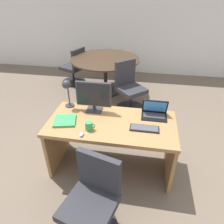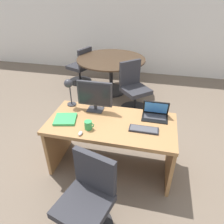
{
  "view_description": "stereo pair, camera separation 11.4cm",
  "coord_description": "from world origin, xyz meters",
  "px_view_note": "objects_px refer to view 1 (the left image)",
  "views": [
    {
      "loc": [
        0.35,
        -2.0,
        2.15
      ],
      "look_at": [
        0.0,
        0.04,
        0.85
      ],
      "focal_mm": 33.34,
      "sensor_mm": 36.0,
      "label": 1
    },
    {
      "loc": [
        0.46,
        -1.98,
        2.15
      ],
      "look_at": [
        0.0,
        0.04,
        0.85
      ],
      "focal_mm": 33.34,
      "sensor_mm": 36.0,
      "label": 2
    }
  ],
  "objects_px": {
    "laptop": "(155,111)",
    "mouse": "(82,134)",
    "meeting_chair_far": "(129,91)",
    "coffee_mug": "(89,126)",
    "keyboard": "(144,128)",
    "monitor": "(94,95)",
    "book": "(65,121)",
    "office_chair": "(92,205)",
    "desk_lamp": "(67,88)",
    "meeting_table": "(105,67)",
    "meeting_chair_near": "(75,70)",
    "desk": "(112,133)"
  },
  "relations": [
    {
      "from": "coffee_mug",
      "to": "keyboard",
      "type": "bearing_deg",
      "value": 10.36
    },
    {
      "from": "office_chair",
      "to": "keyboard",
      "type": "bearing_deg",
      "value": 60.82
    },
    {
      "from": "laptop",
      "to": "coffee_mug",
      "type": "bearing_deg",
      "value": -149.15
    },
    {
      "from": "book",
      "to": "office_chair",
      "type": "relative_size",
      "value": 0.36
    },
    {
      "from": "desk",
      "to": "coffee_mug",
      "type": "distance_m",
      "value": 0.41
    },
    {
      "from": "monitor",
      "to": "meeting_chair_near",
      "type": "bearing_deg",
      "value": 114.85
    },
    {
      "from": "office_chair",
      "to": "meeting_chair_far",
      "type": "xyz_separation_m",
      "value": [
        0.11,
        2.43,
        0.04
      ]
    },
    {
      "from": "office_chair",
      "to": "meeting_table",
      "type": "relative_size",
      "value": 0.59
    },
    {
      "from": "desk_lamp",
      "to": "meeting_chair_far",
      "type": "distance_m",
      "value": 1.62
    },
    {
      "from": "book",
      "to": "meeting_chair_far",
      "type": "height_order",
      "value": "meeting_chair_far"
    },
    {
      "from": "meeting_chair_near",
      "to": "coffee_mug",
      "type": "bearing_deg",
      "value": -67.73
    },
    {
      "from": "coffee_mug",
      "to": "meeting_chair_near",
      "type": "relative_size",
      "value": 0.13
    },
    {
      "from": "office_chair",
      "to": "coffee_mug",
      "type": "bearing_deg",
      "value": 105.39
    },
    {
      "from": "monitor",
      "to": "laptop",
      "type": "distance_m",
      "value": 0.78
    },
    {
      "from": "mouse",
      "to": "coffee_mug",
      "type": "xyz_separation_m",
      "value": [
        0.05,
        0.12,
        0.03
      ]
    },
    {
      "from": "laptop",
      "to": "desk_lamp",
      "type": "height_order",
      "value": "desk_lamp"
    },
    {
      "from": "monitor",
      "to": "desk_lamp",
      "type": "relative_size",
      "value": 1.16
    },
    {
      "from": "laptop",
      "to": "mouse",
      "type": "bearing_deg",
      "value": -144.56
    },
    {
      "from": "office_chair",
      "to": "meeting_chair_near",
      "type": "height_order",
      "value": "meeting_chair_near"
    },
    {
      "from": "laptop",
      "to": "coffee_mug",
      "type": "relative_size",
      "value": 2.73
    },
    {
      "from": "desk_lamp",
      "to": "office_chair",
      "type": "xyz_separation_m",
      "value": [
        0.58,
        -1.11,
        -0.67
      ]
    },
    {
      "from": "keyboard",
      "to": "mouse",
      "type": "relative_size",
      "value": 4.41
    },
    {
      "from": "desk",
      "to": "mouse",
      "type": "relative_size",
      "value": 20.44
    },
    {
      "from": "desk_lamp",
      "to": "office_chair",
      "type": "height_order",
      "value": "desk_lamp"
    },
    {
      "from": "desk",
      "to": "monitor",
      "type": "bearing_deg",
      "value": 145.36
    },
    {
      "from": "laptop",
      "to": "keyboard",
      "type": "bearing_deg",
      "value": -108.79
    },
    {
      "from": "meeting_chair_near",
      "to": "desk_lamp",
      "type": "bearing_deg",
      "value": -72.39
    },
    {
      "from": "office_chair",
      "to": "meeting_table",
      "type": "distance_m",
      "value": 3.13
    },
    {
      "from": "meeting_chair_near",
      "to": "meeting_chair_far",
      "type": "xyz_separation_m",
      "value": [
        1.42,
        -0.99,
        0.03
      ]
    },
    {
      "from": "desk",
      "to": "mouse",
      "type": "xyz_separation_m",
      "value": [
        -0.28,
        -0.35,
        0.22
      ]
    },
    {
      "from": "office_chair",
      "to": "desk_lamp",
      "type": "bearing_deg",
      "value": 117.55
    },
    {
      "from": "monitor",
      "to": "laptop",
      "type": "relative_size",
      "value": 1.43
    },
    {
      "from": "mouse",
      "to": "coffee_mug",
      "type": "bearing_deg",
      "value": 66.03
    },
    {
      "from": "book",
      "to": "monitor",
      "type": "bearing_deg",
      "value": 46.94
    },
    {
      "from": "coffee_mug",
      "to": "office_chair",
      "type": "relative_size",
      "value": 0.13
    },
    {
      "from": "desk",
      "to": "meeting_table",
      "type": "height_order",
      "value": "meeting_table"
    },
    {
      "from": "coffee_mug",
      "to": "office_chair",
      "type": "height_order",
      "value": "office_chair"
    },
    {
      "from": "laptop",
      "to": "meeting_chair_far",
      "type": "xyz_separation_m",
      "value": [
        -0.43,
        1.34,
        -0.42
      ]
    },
    {
      "from": "monitor",
      "to": "keyboard",
      "type": "height_order",
      "value": "monitor"
    },
    {
      "from": "laptop",
      "to": "monitor",
      "type": "bearing_deg",
      "value": -178.39
    },
    {
      "from": "laptop",
      "to": "book",
      "type": "distance_m",
      "value": 1.1
    },
    {
      "from": "coffee_mug",
      "to": "meeting_chair_near",
      "type": "bearing_deg",
      "value": 112.27
    },
    {
      "from": "monitor",
      "to": "keyboard",
      "type": "distance_m",
      "value": 0.75
    },
    {
      "from": "desk",
      "to": "laptop",
      "type": "relative_size",
      "value": 4.9
    },
    {
      "from": "keyboard",
      "to": "book",
      "type": "xyz_separation_m",
      "value": [
        -0.94,
        -0.01,
        0.0
      ]
    },
    {
      "from": "desk",
      "to": "meeting_chair_near",
      "type": "relative_size",
      "value": 1.75
    },
    {
      "from": "meeting_table",
      "to": "meeting_chair_far",
      "type": "height_order",
      "value": "meeting_chair_far"
    },
    {
      "from": "coffee_mug",
      "to": "meeting_table",
      "type": "bearing_deg",
      "value": 97.07
    },
    {
      "from": "keyboard",
      "to": "coffee_mug",
      "type": "distance_m",
      "value": 0.62
    },
    {
      "from": "keyboard",
      "to": "desk",
      "type": "bearing_deg",
      "value": 163.59
    }
  ]
}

